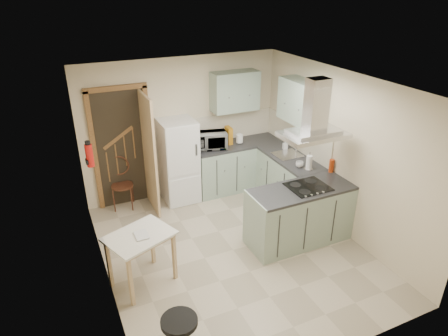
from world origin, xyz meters
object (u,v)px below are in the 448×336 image
extractor_hood (313,135)px  drop_leaf_table (142,259)px  peninsula (300,215)px  fridge (179,161)px  microwave (212,140)px  bentwood_chair (122,186)px

extractor_hood → drop_leaf_table: 2.84m
peninsula → extractor_hood: size_ratio=1.72×
fridge → drop_leaf_table: bearing=-121.5°
peninsula → drop_leaf_table: size_ratio=1.94×
fridge → microwave: bearing=-0.6°
peninsula → microwave: bearing=106.6°
extractor_hood → bentwood_chair: size_ratio=1.07×
extractor_hood → microwave: (-0.69, 1.97, -0.67)m
peninsula → microwave: microwave is taller
fridge → microwave: (0.64, -0.01, 0.30)m
extractor_hood → drop_leaf_table: (-2.50, 0.05, -1.34)m
fridge → peninsula: (1.22, -1.98, -0.30)m
peninsula → bentwood_chair: (-2.23, 2.11, -0.03)m
fridge → microwave: fridge is taller
fridge → peninsula: fridge is taller
drop_leaf_table → microwave: (1.82, 1.92, 0.67)m
peninsula → microwave: 2.14m
fridge → extractor_hood: bearing=-56.2°
extractor_hood → peninsula: bearing=180.0°
fridge → extractor_hood: size_ratio=1.67×
fridge → extractor_hood: 2.57m
microwave → drop_leaf_table: bearing=-120.1°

